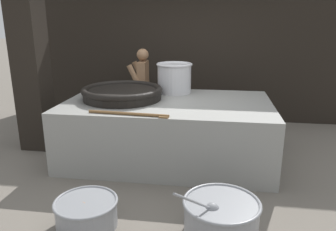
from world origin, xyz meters
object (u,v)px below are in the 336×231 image
at_px(stock_pot, 174,77).
at_px(prep_bowl_meat, 86,212).
at_px(giant_wok_near, 122,93).
at_px(cook, 143,88).
at_px(prep_bowl_vegetables, 221,216).

relative_size(stock_pot, prep_bowl_meat, 0.89).
relative_size(giant_wok_near, prep_bowl_meat, 1.86).
bearing_deg(stock_pot, cook, 138.92).
relative_size(giant_wok_near, stock_pot, 2.08).
xyz_separation_m(giant_wok_near, stock_pot, (0.73, 0.59, 0.16)).
bearing_deg(stock_pot, giant_wok_near, -141.19).
distance_m(cook, prep_bowl_vegetables, 3.45).
bearing_deg(giant_wok_near, prep_bowl_vegetables, -50.92).
bearing_deg(prep_bowl_meat, giant_wok_near, 93.78).
bearing_deg(prep_bowl_meat, stock_pot, 76.50).
bearing_deg(giant_wok_near, prep_bowl_meat, -86.22).
height_order(stock_pot, cook, cook).
height_order(cook, prep_bowl_vegetables, cook).
bearing_deg(prep_bowl_vegetables, prep_bowl_meat, -177.61).
relative_size(giant_wok_near, prep_bowl_vegetables, 1.45).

